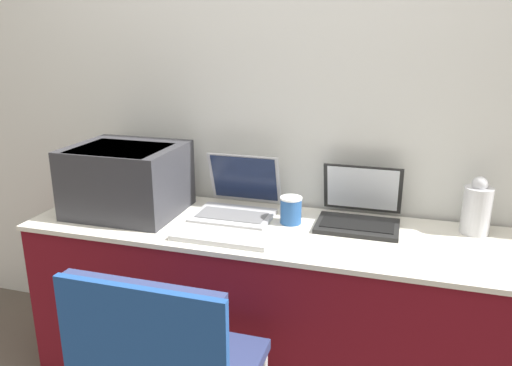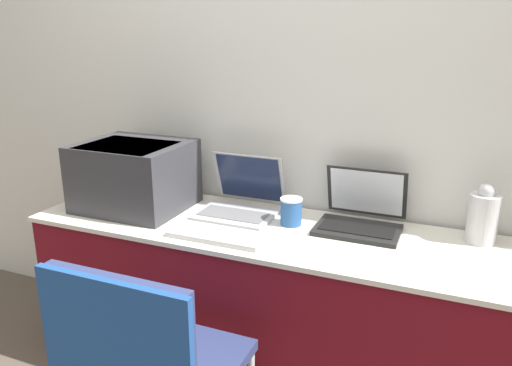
{
  "view_description": "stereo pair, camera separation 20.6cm",
  "coord_description": "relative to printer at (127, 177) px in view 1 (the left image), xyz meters",
  "views": [
    {
      "loc": [
        0.52,
        -1.58,
        1.51
      ],
      "look_at": [
        -0.05,
        0.31,
        0.91
      ],
      "focal_mm": 35.0,
      "sensor_mm": 36.0,
      "label": 1
    },
    {
      "loc": [
        0.71,
        -1.51,
        1.51
      ],
      "look_at": [
        -0.05,
        0.31,
        0.91
      ],
      "focal_mm": 35.0,
      "sensor_mm": 36.0,
      "label": 2
    }
  ],
  "objects": [
    {
      "name": "wall_back",
      "position": [
        0.64,
        0.33,
        0.41
      ],
      "size": [
        8.0,
        0.05,
        2.6
      ],
      "color": "silver",
      "rests_on": "ground_plane"
    },
    {
      "name": "external_keyboard",
      "position": [
        0.51,
        -0.17,
        -0.15
      ],
      "size": [
        0.39,
        0.15,
        0.02
      ],
      "color": "silver",
      "rests_on": "table"
    },
    {
      "name": "printer",
      "position": [
        0.0,
        0.0,
        0.0
      ],
      "size": [
        0.47,
        0.41,
        0.3
      ],
      "color": "#333338",
      "rests_on": "table"
    },
    {
      "name": "metal_pitcher",
      "position": [
        1.47,
        0.18,
        -0.06
      ],
      "size": [
        0.11,
        0.11,
        0.24
      ],
      "color": "silver",
      "rests_on": "table"
    },
    {
      "name": "table",
      "position": [
        0.64,
        -0.0,
        -0.53
      ],
      "size": [
        2.01,
        0.58,
        0.73
      ],
      "color": "maroon",
      "rests_on": "ground_plane"
    },
    {
      "name": "laptop_right",
      "position": [
        1.01,
        0.15,
        -0.11
      ],
      "size": [
        0.34,
        0.3,
        0.24
      ],
      "color": "black",
      "rests_on": "table"
    },
    {
      "name": "coffee_cup",
      "position": [
        0.73,
        0.07,
        -0.11
      ],
      "size": [
        0.09,
        0.09,
        0.12
      ],
      "color": "#285699",
      "rests_on": "table"
    },
    {
      "name": "laptop_left",
      "position": [
        0.48,
        0.12,
        -0.11
      ],
      "size": [
        0.34,
        0.33,
        0.25
      ],
      "color": "#B7B7BC",
      "rests_on": "table"
    }
  ]
}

